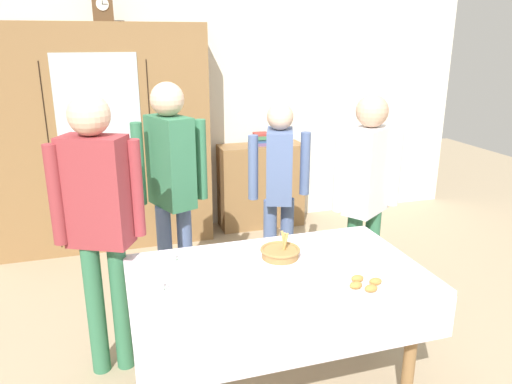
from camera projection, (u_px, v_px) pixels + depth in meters
The scene contains 18 objects.
ground_plane at pixel (265, 365), 3.18m from camera, with size 12.00×12.00×0.00m, color tan.
back_wall at pixel (188, 104), 5.19m from camera, with size 6.40×0.10×2.70m, color silver.
dining_table at pixel (279, 291), 2.76m from camera, with size 1.64×0.98×0.77m.
wall_cabinet at pixel (101, 140), 4.74m from camera, with size 2.06×0.46×2.16m.
mantel_clock at pixel (103, 8), 4.42m from camera, with size 0.18×0.11×0.24m.
bookshelf_low at pixel (261, 186), 5.44m from camera, with size 0.92×0.35×0.92m.
book_stack at pixel (261, 139), 5.28m from camera, with size 0.17×0.21×0.13m.
tea_cup_front_edge at pixel (157, 288), 2.53m from camera, with size 0.13×0.13×0.06m.
tea_cup_mid_right at pixel (170, 258), 2.87m from camera, with size 0.13×0.13×0.06m.
tea_cup_far_right at pixel (359, 244), 3.07m from camera, with size 0.13×0.13×0.06m.
bread_basket at pixel (280, 252), 2.93m from camera, with size 0.24×0.24×0.16m.
pastry_plate at pixel (365, 286), 2.58m from camera, with size 0.28×0.28×0.05m.
spoon_near_right at pixel (215, 290), 2.56m from camera, with size 0.12×0.02×0.01m.
spoon_back_edge at pixel (321, 252), 3.01m from camera, with size 0.12×0.02×0.01m.
person_behind_table_left at pixel (99, 211), 2.84m from camera, with size 0.52×0.34×1.74m.
person_near_right_end at pixel (279, 180), 3.95m from camera, with size 0.52×0.41×1.54m.
person_by_cabinet at pixel (367, 186), 3.51m from camera, with size 0.52×0.37×1.66m.
person_beside_shelf at pixel (171, 178), 3.51m from camera, with size 0.52×0.41×1.74m.
Camera 1 is at (-0.85, -2.56, 2.02)m, focal length 34.48 mm.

